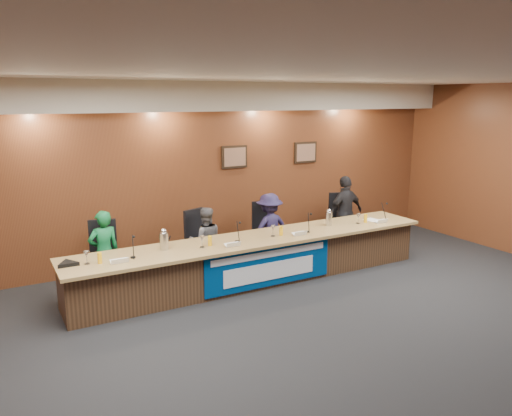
# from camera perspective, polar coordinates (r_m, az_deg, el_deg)

# --- Properties ---
(floor) EXTENTS (10.00, 10.00, 0.00)m
(floor) POSITION_cam_1_polar(r_m,az_deg,el_deg) (6.43, 10.91, -14.84)
(floor) COLOR black
(floor) RESTS_ON ground
(ceiling) EXTENTS (10.00, 8.00, 0.04)m
(ceiling) POSITION_cam_1_polar(r_m,az_deg,el_deg) (5.73, 12.27, 14.93)
(ceiling) COLOR silver
(ceiling) RESTS_ON wall_back
(wall_back) EXTENTS (10.00, 0.04, 3.20)m
(wall_back) POSITION_cam_1_polar(r_m,az_deg,el_deg) (9.23, -4.78, 4.18)
(wall_back) COLOR #582C18
(wall_back) RESTS_ON floor
(soffit) EXTENTS (10.00, 0.50, 0.50)m
(soffit) POSITION_cam_1_polar(r_m,az_deg,el_deg) (8.90, -4.26, 12.61)
(soffit) COLOR beige
(soffit) RESTS_ON wall_back
(dais_body) EXTENTS (6.00, 0.80, 0.70)m
(dais_body) POSITION_cam_1_polar(r_m,az_deg,el_deg) (8.12, 0.08, -6.01)
(dais_body) COLOR #412B1A
(dais_body) RESTS_ON floor
(dais_top) EXTENTS (6.10, 0.95, 0.05)m
(dais_top) POSITION_cam_1_polar(r_m,az_deg,el_deg) (7.97, 0.25, -3.56)
(dais_top) COLOR olive
(dais_top) RESTS_ON dais_body
(banner) EXTENTS (2.20, 0.02, 0.65)m
(banner) POSITION_cam_1_polar(r_m,az_deg,el_deg) (7.77, 1.58, -6.65)
(banner) COLOR navy
(banner) RESTS_ON dais_body
(banner_text_upper) EXTENTS (2.00, 0.01, 0.10)m
(banner_text_upper) POSITION_cam_1_polar(r_m,az_deg,el_deg) (7.70, 1.63, -5.27)
(banner_text_upper) COLOR silver
(banner_text_upper) RESTS_ON banner
(banner_text_lower) EXTENTS (1.60, 0.01, 0.28)m
(banner_text_lower) POSITION_cam_1_polar(r_m,az_deg,el_deg) (7.79, 1.62, -7.23)
(banner_text_lower) COLOR silver
(banner_text_lower) RESTS_ON banner
(wall_photo_left) EXTENTS (0.52, 0.04, 0.42)m
(wall_photo_left) POSITION_cam_1_polar(r_m,az_deg,el_deg) (9.34, -2.48, 5.86)
(wall_photo_left) COLOR black
(wall_photo_left) RESTS_ON wall_back
(wall_photo_right) EXTENTS (0.52, 0.04, 0.42)m
(wall_photo_right) POSITION_cam_1_polar(r_m,az_deg,el_deg) (10.15, 5.67, 6.34)
(wall_photo_right) COLOR black
(wall_photo_right) RESTS_ON wall_back
(panelist_a) EXTENTS (0.50, 0.35, 1.29)m
(panelist_a) POSITION_cam_1_polar(r_m,az_deg,el_deg) (7.93, -16.97, -4.82)
(panelist_a) COLOR #0F6030
(panelist_a) RESTS_ON floor
(panelist_b) EXTENTS (0.66, 0.57, 1.16)m
(panelist_b) POSITION_cam_1_polar(r_m,az_deg,el_deg) (8.42, -5.79, -3.77)
(panelist_b) COLOR #545357
(panelist_b) RESTS_ON floor
(panelist_c) EXTENTS (0.85, 0.52, 1.27)m
(panelist_c) POSITION_cam_1_polar(r_m,az_deg,el_deg) (8.95, 1.54, -2.35)
(panelist_c) COLOR #1F1A3D
(panelist_c) RESTS_ON floor
(panelist_d) EXTENTS (0.89, 0.45, 1.46)m
(panelist_d) POSITION_cam_1_polar(r_m,az_deg,el_deg) (9.89, 10.16, -0.55)
(panelist_d) COLOR black
(panelist_d) RESTS_ON floor
(office_chair_a) EXTENTS (0.59, 0.59, 0.08)m
(office_chair_a) POSITION_cam_1_polar(r_m,az_deg,el_deg) (8.07, -17.05, -5.74)
(office_chair_a) COLOR black
(office_chair_a) RESTS_ON floor
(office_chair_b) EXTENTS (0.62, 0.62, 0.08)m
(office_chair_b) POSITION_cam_1_polar(r_m,az_deg,el_deg) (8.54, -6.04, -4.24)
(office_chair_b) COLOR black
(office_chair_b) RESTS_ON floor
(office_chair_c) EXTENTS (0.57, 0.57, 0.08)m
(office_chair_c) POSITION_cam_1_polar(r_m,az_deg,el_deg) (9.07, 1.22, -3.16)
(office_chair_c) COLOR black
(office_chair_c) RESTS_ON floor
(office_chair_d) EXTENTS (0.63, 0.63, 0.08)m
(office_chair_d) POSITION_cam_1_polar(r_m,az_deg,el_deg) (10.02, 9.74, -1.83)
(office_chair_d) COLOR black
(office_chair_d) RESTS_ON floor
(nameplate_a) EXTENTS (0.24, 0.08, 0.10)m
(nameplate_a) POSITION_cam_1_polar(r_m,az_deg,el_deg) (6.96, -15.28, -5.80)
(nameplate_a) COLOR white
(nameplate_a) RESTS_ON dais_top
(microphone_a) EXTENTS (0.07, 0.07, 0.02)m
(microphone_a) POSITION_cam_1_polar(r_m,az_deg,el_deg) (7.17, -13.88, -5.49)
(microphone_a) COLOR black
(microphone_a) RESTS_ON dais_top
(juice_glass_a) EXTENTS (0.06, 0.06, 0.15)m
(juice_glass_a) POSITION_cam_1_polar(r_m,az_deg,el_deg) (7.04, -17.43, -5.48)
(juice_glass_a) COLOR yellow
(juice_glass_a) RESTS_ON dais_top
(water_glass_a) EXTENTS (0.08, 0.08, 0.18)m
(water_glass_a) POSITION_cam_1_polar(r_m,az_deg,el_deg) (7.06, -18.79, -5.39)
(water_glass_a) COLOR silver
(water_glass_a) RESTS_ON dais_top
(nameplate_b) EXTENTS (0.24, 0.08, 0.10)m
(nameplate_b) POSITION_cam_1_polar(r_m,az_deg,el_deg) (7.46, -2.57, -4.14)
(nameplate_b) COLOR white
(nameplate_b) RESTS_ON dais_top
(microphone_b) EXTENTS (0.07, 0.07, 0.02)m
(microphone_b) POSITION_cam_1_polar(r_m,az_deg,el_deg) (7.72, -2.17, -3.84)
(microphone_b) COLOR black
(microphone_b) RESTS_ON dais_top
(juice_glass_b) EXTENTS (0.06, 0.06, 0.15)m
(juice_glass_b) POSITION_cam_1_polar(r_m,az_deg,el_deg) (7.55, -5.30, -3.74)
(juice_glass_b) COLOR yellow
(juice_glass_b) RESTS_ON dais_top
(water_glass_b) EXTENTS (0.08, 0.08, 0.18)m
(water_glass_b) POSITION_cam_1_polar(r_m,az_deg,el_deg) (7.46, -6.19, -3.85)
(water_glass_b) COLOR silver
(water_glass_b) RESTS_ON dais_top
(nameplate_c) EXTENTS (0.24, 0.08, 0.10)m
(nameplate_c) POSITION_cam_1_polar(r_m,az_deg,el_deg) (8.08, 5.14, -2.87)
(nameplate_c) COLOR white
(nameplate_c) RESTS_ON dais_top
(microphone_c) EXTENTS (0.07, 0.07, 0.02)m
(microphone_c) POSITION_cam_1_polar(r_m,az_deg,el_deg) (8.31, 5.85, -2.70)
(microphone_c) COLOR black
(microphone_c) RESTS_ON dais_top
(juice_glass_c) EXTENTS (0.06, 0.06, 0.15)m
(juice_glass_c) POSITION_cam_1_polar(r_m,az_deg,el_deg) (8.08, 2.89, -2.61)
(juice_glass_c) COLOR yellow
(juice_glass_c) RESTS_ON dais_top
(water_glass_c) EXTENTS (0.08, 0.08, 0.18)m
(water_glass_c) POSITION_cam_1_polar(r_m,az_deg,el_deg) (8.01, 1.95, -2.63)
(water_glass_c) COLOR silver
(water_glass_c) RESTS_ON dais_top
(nameplate_d) EXTENTS (0.24, 0.08, 0.10)m
(nameplate_d) POSITION_cam_1_polar(r_m,az_deg,el_deg) (9.12, 14.27, -1.42)
(nameplate_d) COLOR white
(nameplate_d) RESTS_ON dais_top
(microphone_d) EXTENTS (0.07, 0.07, 0.02)m
(microphone_d) POSITION_cam_1_polar(r_m,az_deg,el_deg) (9.34, 14.20, -1.32)
(microphone_d) COLOR black
(microphone_d) RESTS_ON dais_top
(juice_glass_d) EXTENTS (0.06, 0.06, 0.15)m
(juice_glass_d) POSITION_cam_1_polar(r_m,az_deg,el_deg) (9.10, 12.41, -1.17)
(juice_glass_d) COLOR yellow
(juice_glass_d) RESTS_ON dais_top
(water_glass_d) EXTENTS (0.08, 0.08, 0.18)m
(water_glass_d) POSITION_cam_1_polar(r_m,az_deg,el_deg) (8.98, 11.60, -1.21)
(water_glass_d) COLOR silver
(water_glass_d) RESTS_ON dais_top
(carafe_left) EXTENTS (0.13, 0.13, 0.25)m
(carafe_left) POSITION_cam_1_polar(r_m,az_deg,el_deg) (7.42, -10.47, -3.77)
(carafe_left) COLOR silver
(carafe_left) RESTS_ON dais_top
(carafe_right) EXTENTS (0.11, 0.11, 0.24)m
(carafe_right) POSITION_cam_1_polar(r_m,az_deg,el_deg) (8.75, 8.32, -1.24)
(carafe_right) COLOR silver
(carafe_right) RESTS_ON dais_top
(speakerphone) EXTENTS (0.32, 0.32, 0.05)m
(speakerphone) POSITION_cam_1_polar(r_m,az_deg,el_deg) (7.11, -20.71, -5.98)
(speakerphone) COLOR black
(speakerphone) RESTS_ON dais_top
(paper_stack) EXTENTS (0.26, 0.33, 0.01)m
(paper_stack) POSITION_cam_1_polar(r_m,az_deg,el_deg) (9.31, 13.20, -1.36)
(paper_stack) COLOR white
(paper_stack) RESTS_ON dais_top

